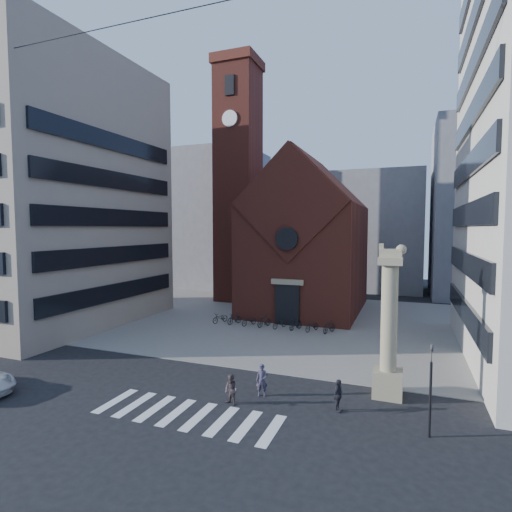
# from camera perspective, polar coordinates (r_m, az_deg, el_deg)

# --- Properties ---
(ground) EXTENTS (120.00, 120.00, 0.00)m
(ground) POSITION_cam_1_polar(r_m,az_deg,el_deg) (24.87, -7.19, -18.54)
(ground) COLOR black
(ground) RESTS_ON ground
(piazza) EXTENTS (46.00, 30.00, 0.05)m
(piazza) POSITION_cam_1_polar(r_m,az_deg,el_deg) (41.81, 5.31, -9.15)
(piazza) COLOR gray
(piazza) RESTS_ON ground
(zebra_crossing) EXTENTS (10.20, 3.20, 0.01)m
(zebra_crossing) POSITION_cam_1_polar(r_m,az_deg,el_deg) (22.23, -9.75, -21.40)
(zebra_crossing) COLOR white
(zebra_crossing) RESTS_ON ground
(church) EXTENTS (12.00, 16.65, 18.00)m
(church) POSITION_cam_1_polar(r_m,az_deg,el_deg) (46.59, 7.37, 2.08)
(church) COLOR maroon
(church) RESTS_ON ground
(campanile) EXTENTS (5.50, 5.50, 31.20)m
(campanile) POSITION_cam_1_polar(r_m,az_deg,el_deg) (52.92, -2.55, 10.74)
(campanile) COLOR maroon
(campanile) RESTS_ON ground
(building_left) EXTENTS (18.00, 20.00, 26.00)m
(building_left) POSITION_cam_1_polar(r_m,az_deg,el_deg) (46.29, -28.40, 7.83)
(building_left) COLOR gray
(building_left) RESTS_ON ground
(bg_block_left) EXTENTS (16.00, 14.00, 22.00)m
(bg_block_left) POSITION_cam_1_polar(r_m,az_deg,el_deg) (67.71, -6.28, 5.23)
(bg_block_left) COLOR gray
(bg_block_left) RESTS_ON ground
(bg_block_mid) EXTENTS (14.00, 12.00, 18.00)m
(bg_block_mid) POSITION_cam_1_polar(r_m,az_deg,el_deg) (65.42, 16.64, 3.38)
(bg_block_mid) COLOR gray
(bg_block_mid) RESTS_ON ground
(bg_block_right) EXTENTS (16.00, 14.00, 24.00)m
(bg_block_right) POSITION_cam_1_polar(r_m,az_deg,el_deg) (63.27, 31.16, 5.67)
(bg_block_right) COLOR gray
(bg_block_right) RESTS_ON ground
(lion_column) EXTENTS (1.63, 1.60, 8.68)m
(lion_column) POSITION_cam_1_polar(r_m,az_deg,el_deg) (24.03, 18.45, -10.83)
(lion_column) COLOR gray
(lion_column) RESTS_ON ground
(traffic_light) EXTENTS (0.13, 0.16, 4.30)m
(traffic_light) POSITION_cam_1_polar(r_m,az_deg,el_deg) (20.58, 23.67, -16.92)
(traffic_light) COLOR black
(traffic_light) RESTS_ON ground
(pedestrian_0) EXTENTS (0.74, 0.56, 1.83)m
(pedestrian_0) POSITION_cam_1_polar(r_m,az_deg,el_deg) (23.68, 0.86, -17.31)
(pedestrian_0) COLOR #393347
(pedestrian_0) RESTS_ON ground
(pedestrian_1) EXTENTS (0.97, 0.87, 1.64)m
(pedestrian_1) POSITION_cam_1_polar(r_m,az_deg,el_deg) (22.70, -3.56, -18.55)
(pedestrian_1) COLOR #4F403F
(pedestrian_1) RESTS_ON ground
(pedestrian_2) EXTENTS (0.60, 1.06, 1.70)m
(pedestrian_2) POSITION_cam_1_polar(r_m,az_deg,el_deg) (22.33, 11.66, -18.94)
(pedestrian_2) COLOR #26252D
(pedestrian_2) RESTS_ON ground
(scooter_0) EXTENTS (1.37, 2.01, 1.00)m
(scooter_0) POSITION_cam_1_polar(r_m,az_deg,el_deg) (40.60, -5.13, -8.78)
(scooter_0) COLOR black
(scooter_0) RESTS_ON piazza
(scooter_1) EXTENTS (1.21, 1.90, 1.11)m
(scooter_1) POSITION_cam_1_polar(r_m,az_deg,el_deg) (39.95, -3.09, -8.91)
(scooter_1) COLOR black
(scooter_1) RESTS_ON piazza
(scooter_2) EXTENTS (1.37, 2.01, 1.00)m
(scooter_2) POSITION_cam_1_polar(r_m,az_deg,el_deg) (39.37, -0.99, -9.18)
(scooter_2) COLOR black
(scooter_2) RESTS_ON piazza
(scooter_3) EXTENTS (1.21, 1.90, 1.11)m
(scooter_3) POSITION_cam_1_polar(r_m,az_deg,el_deg) (38.81, 1.18, -9.28)
(scooter_3) COLOR black
(scooter_3) RESTS_ON piazza
(scooter_4) EXTENTS (1.37, 2.01, 1.00)m
(scooter_4) POSITION_cam_1_polar(r_m,az_deg,el_deg) (38.34, 3.41, -9.54)
(scooter_4) COLOR black
(scooter_4) RESTS_ON piazza
(scooter_5) EXTENTS (1.21, 1.90, 1.11)m
(scooter_5) POSITION_cam_1_polar(r_m,az_deg,el_deg) (37.91, 5.69, -9.63)
(scooter_5) COLOR black
(scooter_5) RESTS_ON piazza
(scooter_6) EXTENTS (1.37, 2.01, 1.00)m
(scooter_6) POSITION_cam_1_polar(r_m,az_deg,el_deg) (37.55, 8.03, -9.86)
(scooter_6) COLOR black
(scooter_6) RESTS_ON piazza
(scooter_7) EXTENTS (1.21, 1.90, 1.11)m
(scooter_7) POSITION_cam_1_polar(r_m,az_deg,el_deg) (37.24, 10.40, -9.92)
(scooter_7) COLOR black
(scooter_7) RESTS_ON piazza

